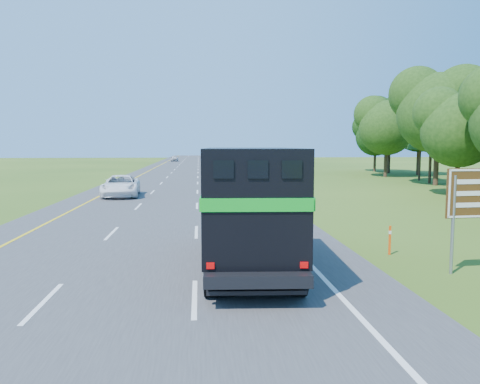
{
  "coord_description": "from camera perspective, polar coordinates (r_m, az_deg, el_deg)",
  "views": [
    {
      "loc": [
        1.96,
        -0.4,
        3.84
      ],
      "look_at": [
        4.06,
        23.41,
        1.45
      ],
      "focal_mm": 35.0,
      "sensor_mm": 36.0,
      "label": 1
    }
  ],
  "objects": [
    {
      "name": "delineator",
      "position": [
        17.33,
        17.79,
        -5.5
      ],
      "size": [
        0.08,
        0.05,
        1.03
      ],
      "color": "#F8480D",
      "rests_on": "ground"
    },
    {
      "name": "road",
      "position": [
        50.58,
        -7.25,
        1.33
      ],
      "size": [
        15.0,
        260.0,
        0.04
      ],
      "primitive_type": "cube",
      "color": "#38383A",
      "rests_on": "ground"
    },
    {
      "name": "exit_sign",
      "position": [
        15.66,
        27.17,
        -0.62
      ],
      "size": [
        2.08,
        0.22,
        3.52
      ],
      "rotation": [
        0.0,
        0.0,
        0.07
      ],
      "color": "gray",
      "rests_on": "ground"
    },
    {
      "name": "lane_markings",
      "position": [
        50.58,
        -7.25,
        1.35
      ],
      "size": [
        11.15,
        260.0,
        0.01
      ],
      "color": "yellow",
      "rests_on": "road"
    },
    {
      "name": "white_suv",
      "position": [
        36.1,
        -14.32,
        0.74
      ],
      "size": [
        3.05,
        5.86,
        1.58
      ],
      "primitive_type": "imported",
      "rotation": [
        0.0,
        0.0,
        0.08
      ],
      "color": "white",
      "rests_on": "road"
    },
    {
      "name": "far_car",
      "position": [
        113.51,
        -8.0,
        4.09
      ],
      "size": [
        1.71,
        4.18,
        1.42
      ],
      "primitive_type": "imported",
      "rotation": [
        0.0,
        0.0,
        -0.01
      ],
      "color": "#AEAFB5",
      "rests_on": "road"
    },
    {
      "name": "horse_truck",
      "position": [
        14.54,
        1.17,
        -1.44
      ],
      "size": [
        3.09,
        8.54,
        3.72
      ],
      "rotation": [
        0.0,
        0.0,
        -0.06
      ],
      "color": "black",
      "rests_on": "road"
    }
  ]
}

